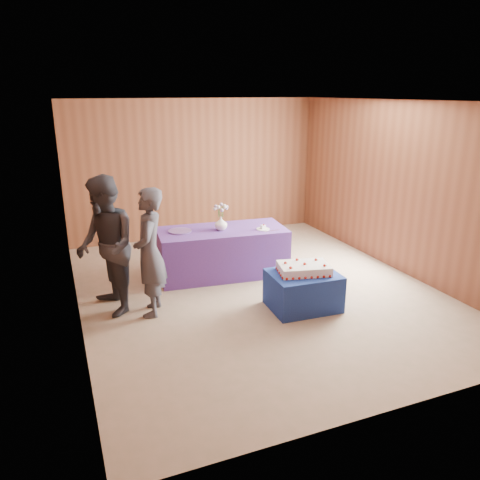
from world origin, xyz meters
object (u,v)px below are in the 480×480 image
sheet_cake (304,268)px  guest_right (106,246)px  serving_table (222,252)px  cake_table (303,290)px  vase (221,223)px  guest_left (150,253)px

sheet_cake → guest_right: 2.61m
serving_table → cake_table: bearing=-63.5°
vase → guest_left: 1.61m
vase → guest_right: (-1.82, -0.69, 0.06)m
sheet_cake → vase: bearing=125.2°
vase → guest_right: guest_right is taller
guest_left → guest_right: 0.57m
serving_table → guest_left: bearing=-138.4°
cake_table → guest_left: bearing=165.2°
serving_table → guest_left: guest_left is taller
vase → guest_right: bearing=-159.1°
sheet_cake → vase: (-0.63, 1.53, 0.29)m
cake_table → guest_right: 2.67m
cake_table → guest_left: guest_left is taller
sheet_cake → vase: vase is taller
serving_table → guest_left: size_ratio=1.18×
sheet_cake → guest_right: (-2.44, 0.84, 0.36)m
serving_table → vase: size_ratio=9.63×
serving_table → guest_left: 1.71m
vase → serving_table: bearing=43.9°
sheet_cake → vase: size_ratio=3.75×
guest_right → vase: bearing=101.8°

